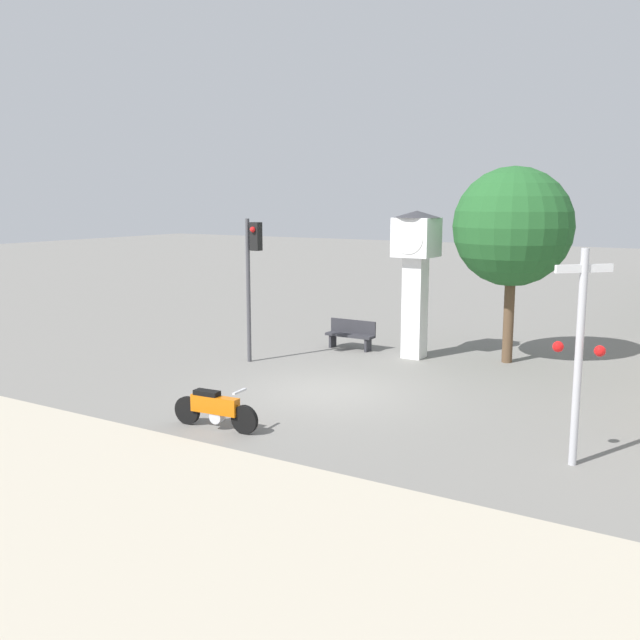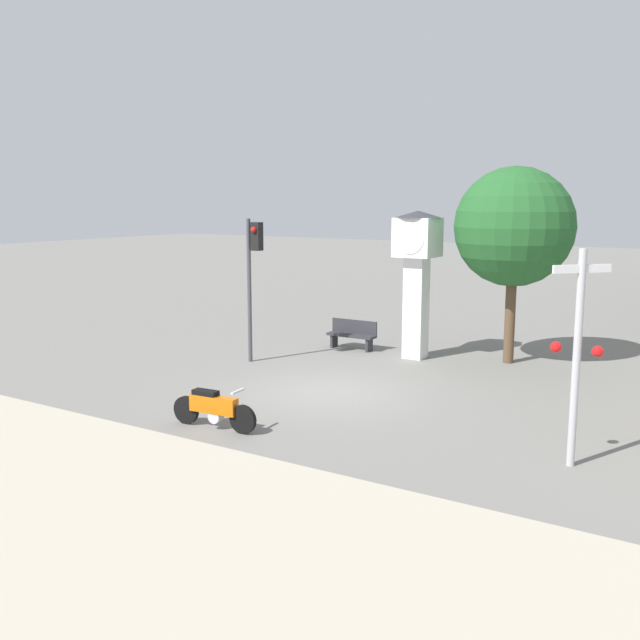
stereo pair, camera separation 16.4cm
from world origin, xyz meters
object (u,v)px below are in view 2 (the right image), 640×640
motorcycle (214,408)px  street_tree (514,227)px  traffic_light (253,264)px  railroad_crossing_signal (577,350)px  bench (352,334)px  clock_tower (417,261)px

motorcycle → street_tree: 10.40m
traffic_light → railroad_crossing_signal: traffic_light is taller
railroad_crossing_signal → bench: bearing=140.9°
clock_tower → traffic_light: 4.81m
clock_tower → railroad_crossing_signal: clock_tower is taller
motorcycle → clock_tower: clock_tower is taller
traffic_light → street_tree: 7.49m
motorcycle → railroad_crossing_signal: (6.78, 1.77, 1.69)m
street_tree → bench: (-4.80, -0.73, -3.43)m
motorcycle → bench: 8.61m
railroad_crossing_signal → bench: 10.77m
railroad_crossing_signal → motorcycle: bearing=-165.4°
bench → clock_tower: bearing=-3.0°
bench → traffic_light: bearing=-116.1°
motorcycle → traffic_light: traffic_light is taller
clock_tower → motorcycle: bearing=-95.1°
motorcycle → street_tree: street_tree is taller
traffic_light → street_tree: size_ratio=0.74×
street_tree → motorcycle: bearing=-109.8°
clock_tower → traffic_light: size_ratio=1.05×
bench → railroad_crossing_signal: bearing=-39.1°
motorcycle → railroad_crossing_signal: 7.21m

